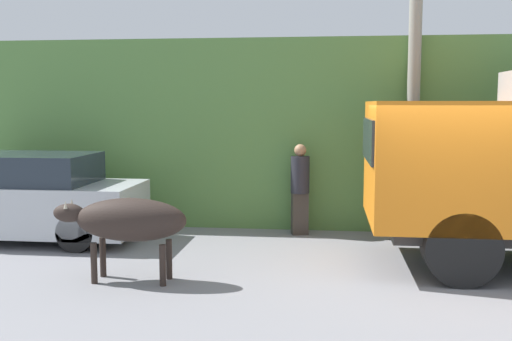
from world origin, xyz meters
name	(u,v)px	position (x,y,z in m)	size (l,w,h in m)	color
ground_plane	(448,283)	(0.00, 0.00, 0.00)	(60.00, 60.00, 0.00)	gray
hillside_embankment	(400,129)	(0.00, 6.19, 1.91)	(32.00, 5.75, 3.81)	#568442
building_backdrop	(292,155)	(-2.52, 4.77, 1.38)	(5.29, 2.70, 2.74)	#8CC69E
brown_cow	(128,221)	(-4.52, -0.46, 0.88)	(1.94, 0.62, 1.20)	#2D231E
parked_suv	(24,199)	(-7.29, 1.81, 0.78)	(4.33, 1.72, 1.61)	silver
pedestrian_on_hill	(300,185)	(-2.25, 2.91, 0.96)	(0.45, 0.45, 1.75)	#38332D
utility_pole	(414,79)	(-0.13, 3.12, 2.98)	(0.90, 0.24, 5.75)	gray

